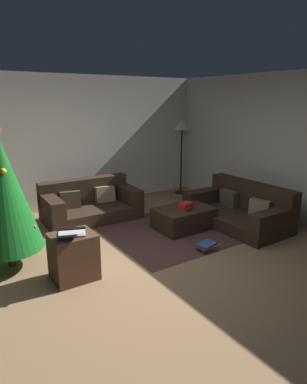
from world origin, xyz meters
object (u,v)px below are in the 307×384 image
christmas_tree (4,193)px  laptop (72,232)px  side_table (74,256)px  book_stack (207,246)px  couch_left (90,204)px  gift_box (186,206)px  tv_remote (187,210)px  corner_lamp (182,130)px  ottoman (184,218)px  couch_right (241,210)px

christmas_tree → laptop: 1.06m
side_table → book_stack: side_table is taller
couch_left → gift_box: 1.84m
christmas_tree → side_table: 1.19m
tv_remote → couch_left: bearing=110.7°
couch_left → christmas_tree: bearing=37.9°
christmas_tree → corner_lamp: bearing=21.7°
couch_left → laptop: bearing=63.6°
gift_box → christmas_tree: christmas_tree is taller
side_table → corner_lamp: (3.51, 2.40, 1.18)m
tv_remote → book_stack: 0.85m
side_table → book_stack: 1.94m
side_table → laptop: (-0.02, -0.05, 0.34)m
ottoman → christmas_tree: (-2.74, 0.20, 0.81)m
ottoman → book_stack: 0.92m
couch_left → book_stack: bearing=112.2°
gift_box → side_table: (-2.13, -0.49, -0.13)m
christmas_tree → laptop: bearing=-56.0°
christmas_tree → gift_box: bearing=-5.9°
gift_box → book_stack: bearing=-105.9°
gift_box → side_table: size_ratio=0.39×
couch_right → laptop: bearing=93.6°
couch_left → tv_remote: 1.86m
corner_lamp → couch_right: bearing=-99.9°
ottoman → side_table: (-2.16, -0.57, 0.11)m
gift_box → couch_left: bearing=126.4°
christmas_tree → corner_lamp: christmas_tree is taller
couch_left → gift_box: (1.09, -1.47, 0.15)m
laptop → corner_lamp: bearing=34.7°
book_stack → couch_left: bearing=110.8°
tv_remote → laptop: size_ratio=0.35×
couch_left → book_stack: couch_left is taller
couch_right → couch_left: bearing=48.8°
laptop → book_stack: bearing=-7.5°
couch_right → corner_lamp: size_ratio=1.04×
tv_remote → book_stack: tv_remote is taller
side_table → laptop: bearing=-110.8°
book_stack → corner_lamp: 3.45m
gift_box → laptop: 2.22m
christmas_tree → couch_right: bearing=-8.9°
gift_box → laptop: (-2.15, -0.54, 0.21)m
tv_remote → laptop: laptop is taller
couch_right → gift_box: couch_right is taller
gift_box → christmas_tree: (-2.70, 0.28, 0.57)m
ottoman → tv_remote: bearing=-107.5°
side_table → couch_left: bearing=62.0°
couch_right → ottoman: size_ratio=1.87×
ottoman → gift_box: 0.26m
couch_right → christmas_tree: size_ratio=0.97×
gift_box → side_table: side_table is taller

